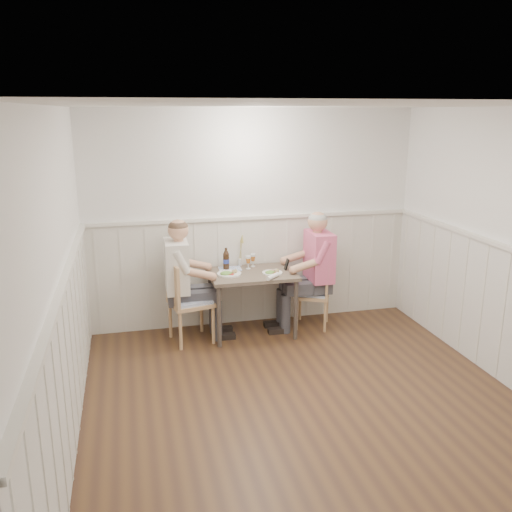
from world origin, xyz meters
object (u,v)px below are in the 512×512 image
(dining_table, at_px, (252,280))
(man_in_pink, at_px, (315,279))
(beer_bottle, at_px, (226,260))
(diner_cream, at_px, (182,290))
(chair_left, at_px, (186,299))
(chair_right, at_px, (317,291))
(grass_vase, at_px, (240,251))

(dining_table, distance_m, man_in_pink, 0.78)
(man_in_pink, height_order, beer_bottle, man_in_pink)
(diner_cream, height_order, beer_bottle, diner_cream)
(chair_left, xyz_separation_m, beer_bottle, (0.52, 0.27, 0.35))
(chair_right, bearing_deg, diner_cream, -179.80)
(dining_table, xyz_separation_m, beer_bottle, (-0.26, 0.20, 0.21))
(diner_cream, distance_m, beer_bottle, 0.64)
(chair_right, height_order, chair_left, chair_left)
(man_in_pink, xyz_separation_m, grass_vase, (-0.86, 0.30, 0.32))
(man_in_pink, bearing_deg, dining_table, -179.03)
(dining_table, bearing_deg, chair_left, -175.21)
(chair_right, xyz_separation_m, man_in_pink, (-0.03, -0.00, 0.16))
(dining_table, distance_m, diner_cream, 0.82)
(grass_vase, bearing_deg, dining_table, -76.31)
(chair_right, bearing_deg, dining_table, -178.85)
(dining_table, bearing_deg, grass_vase, 103.69)
(dining_table, height_order, beer_bottle, beer_bottle)
(dining_table, distance_m, beer_bottle, 0.39)
(grass_vase, bearing_deg, man_in_pink, -19.14)
(beer_bottle, bearing_deg, grass_vase, 30.15)
(diner_cream, bearing_deg, man_in_pink, 0.09)
(man_in_pink, bearing_deg, grass_vase, 160.86)
(man_in_pink, relative_size, beer_bottle, 5.59)
(dining_table, bearing_deg, chair_right, 1.15)
(diner_cream, bearing_deg, dining_table, -0.75)
(chair_right, xyz_separation_m, diner_cream, (-1.63, -0.01, 0.15))
(chair_right, xyz_separation_m, chair_left, (-1.59, -0.08, 0.06))
(beer_bottle, bearing_deg, dining_table, -37.08)
(beer_bottle, height_order, grass_vase, grass_vase)
(man_in_pink, height_order, diner_cream, man_in_pink)
(man_in_pink, xyz_separation_m, beer_bottle, (-1.04, 0.19, 0.26))
(man_in_pink, bearing_deg, diner_cream, -179.91)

